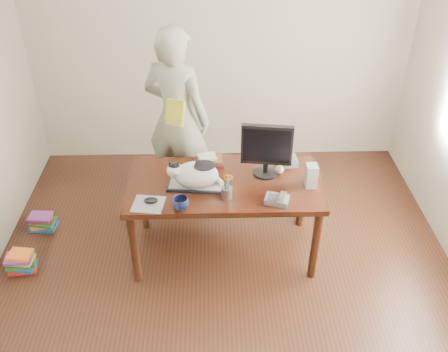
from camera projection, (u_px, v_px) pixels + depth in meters
room at (226, 161)px, 3.28m from camera, size 4.50×4.50×4.50m
desk at (224, 191)px, 4.26m from camera, size 1.60×0.80×0.75m
keyboard at (197, 186)px, 4.05m from camera, size 0.49×0.23×0.03m
cat at (194, 174)px, 3.98m from camera, size 0.47×0.26×0.26m
monitor at (267, 148)px, 4.05m from camera, size 0.42×0.23×0.47m
pen_cup at (227, 191)px, 3.91m from camera, size 0.10×0.10×0.22m
mousepad at (148, 204)px, 3.87m from camera, size 0.27×0.25×0.01m
mouse at (151, 200)px, 3.87m from camera, size 0.12×0.08×0.04m
coffee_mug at (181, 203)px, 3.80m from camera, size 0.17×0.17×0.10m
phone at (277, 199)px, 3.88m from camera, size 0.21×0.18×0.08m
speaker at (311, 176)px, 4.01m from camera, size 0.09×0.10×0.20m
baseball at (279, 170)px, 4.20m from camera, size 0.07×0.07×0.07m
book_stack at (209, 161)px, 4.31m from camera, size 0.26×0.20×0.09m
calculator at (289, 160)px, 4.34m from camera, size 0.15×0.19×0.06m
person at (177, 118)px, 4.71m from camera, size 0.78×0.67×1.80m
held_book at (175, 113)px, 4.48m from camera, size 0.20×0.16×0.24m
book_pile_a at (21, 262)px, 4.29m from camera, size 0.27×0.22×0.18m
book_pile_b at (43, 222)px, 4.75m from camera, size 0.26×0.20×0.15m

